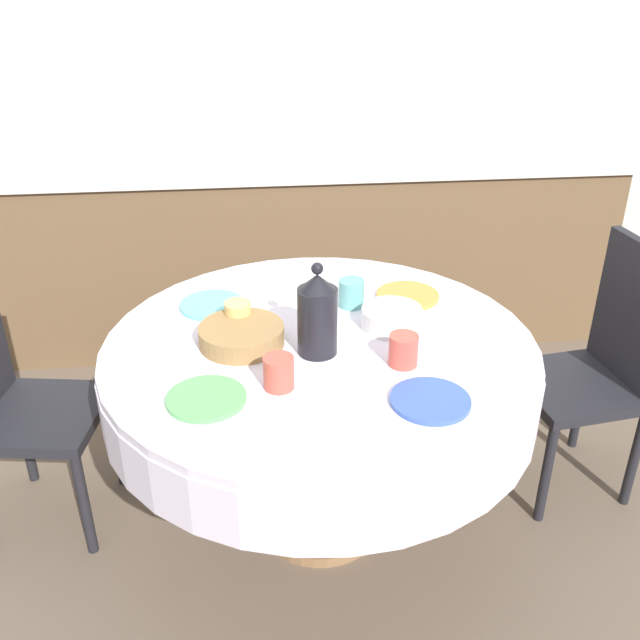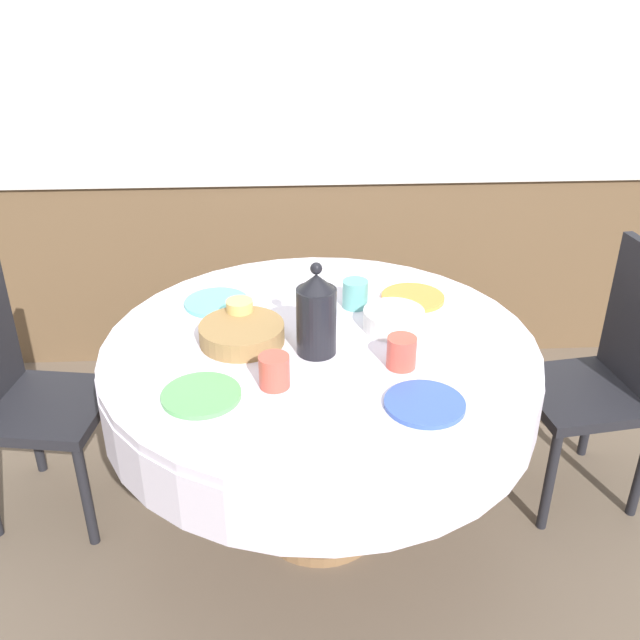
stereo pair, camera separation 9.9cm
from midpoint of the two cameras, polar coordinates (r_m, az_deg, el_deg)
The scene contains 17 objects.
ground_plane at distance 2.68m, azimuth -1.10°, elevation -15.81°, with size 12.00×12.00×0.00m, color brown.
wall_back at distance 3.78m, azimuth -3.83°, elevation 19.53°, with size 7.00×0.05×2.60m.
kitchen_counter at distance 3.68m, azimuth -3.18°, elevation 5.82°, with size 3.24×0.64×0.93m.
dining_table at distance 2.29m, azimuth -1.24°, elevation -4.48°, with size 1.37×1.37×0.75m.
chair_left at distance 2.73m, azimuth 20.47°, elevation -3.15°, with size 0.45×0.45×0.96m.
chair_right at distance 2.62m, azimuth -24.45°, elevation -5.32°, with size 0.46×0.46×0.96m.
plate_near_left at distance 1.99m, azimuth -10.51°, elevation -6.21°, with size 0.22×0.22×0.01m, color #5BA85B.
cup_near_left at distance 1.99m, azimuth -4.75°, elevation -4.23°, with size 0.09×0.09×0.10m, color #CC4C3D.
plate_near_right at distance 1.96m, azimuth 7.39°, elevation -6.43°, with size 0.22×0.22×0.01m, color #3856AD.
cup_near_right at distance 2.10m, azimuth 5.35°, elevation -2.43°, with size 0.09×0.09×0.10m, color #CC4C3D.
plate_far_left at distance 2.48m, azimuth -9.76°, elevation 1.18°, with size 0.22×0.22×0.01m, color #60BCB7.
cup_far_left at distance 2.30m, azimuth -7.79°, elevation 0.30°, with size 0.09×0.09×0.10m, color #DBB766.
plate_far_right at distance 2.52m, azimuth 5.92°, elevation 1.95°, with size 0.22×0.22×0.01m, color orange.
cup_far_right at distance 2.43m, azimuth 1.36°, elevation 2.15°, with size 0.09×0.09×0.10m, color #5BA39E.
coffee_carafe at distance 2.12m, azimuth -1.55°, elevation 0.41°, with size 0.12×0.12×0.30m.
bread_basket at distance 2.22m, azimuth -7.57°, elevation -1.23°, with size 0.27×0.27×0.06m, color olive.
fruit_bowl at distance 2.31m, azimuth 4.54°, elevation 0.17°, with size 0.20×0.20×0.06m, color silver.
Camera 1 is at (-0.20, -1.92, 1.86)m, focal length 40.00 mm.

